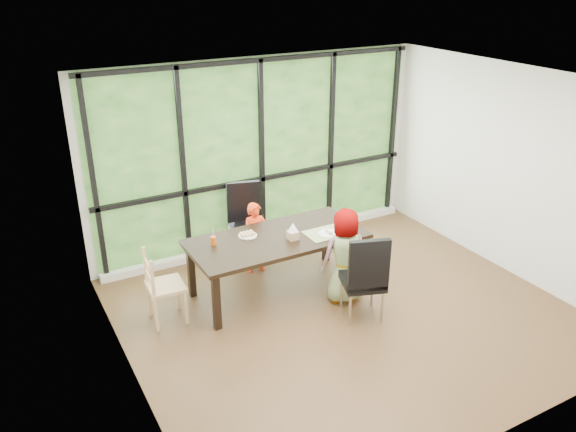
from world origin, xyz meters
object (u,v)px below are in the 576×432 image
object	(u,v)px
chair_end_beech	(166,286)
child_toddler	(256,238)
plate_far	(248,236)
plate_near	(329,234)
dining_table	(277,264)
chair_interior_leather	(363,275)
green_cup	(347,227)
chair_window_leather	(246,224)
child_older	(346,255)
orange_cup	(213,241)
white_mug	(341,218)
tissue_box	(293,235)

from	to	relation	value
chair_end_beech	child_toddler	world-z (taller)	child_toddler
plate_far	plate_near	xyz separation A→B (m)	(0.90, -0.44, 0.00)
dining_table	chair_end_beech	xyz separation A→B (m)	(-1.41, 0.04, 0.08)
chair_interior_leather	green_cup	bearing A→B (deg)	-89.93
chair_window_leather	green_cup	size ratio (longest dim) A/B	9.88
child_older	plate_near	world-z (taller)	child_older
chair_interior_leather	orange_cup	xyz separation A→B (m)	(-1.35, 1.16, 0.26)
plate_near	green_cup	distance (m)	0.25
dining_table	plate_near	bearing A→B (deg)	-21.60
plate_far	white_mug	xyz separation A→B (m)	(1.26, -0.17, 0.03)
orange_cup	chair_interior_leather	bearing A→B (deg)	-40.76
child_older	green_cup	bearing A→B (deg)	-113.29
green_cup	child_older	bearing A→B (deg)	-124.40
plate_near	chair_interior_leather	bearing A→B (deg)	-90.45
tissue_box	dining_table	bearing A→B (deg)	136.34
chair_window_leather	tissue_box	size ratio (longest dim) A/B	8.86
chair_window_leather	child_older	size ratio (longest dim) A/B	0.91
plate_near	tissue_box	bearing A→B (deg)	167.71
chair_window_leather	tissue_box	bearing A→B (deg)	-67.38
child_toddler	plate_near	xyz separation A→B (m)	(0.60, -0.84, 0.27)
chair_end_beech	child_older	size ratio (longest dim) A/B	0.76
tissue_box	chair_interior_leather	bearing A→B (deg)	-61.74
dining_table	child_older	distance (m)	0.88
plate_far	green_cup	bearing A→B (deg)	-21.99
chair_end_beech	green_cup	size ratio (longest dim) A/B	8.23
dining_table	green_cup	distance (m)	0.98
dining_table	chair_interior_leather	distance (m)	1.16
chair_window_leather	chair_interior_leather	bearing A→B (deg)	-57.12
chair_interior_leather	child_toddler	xyz separation A→B (m)	(-0.60, 1.58, -0.05)
dining_table	orange_cup	xyz separation A→B (m)	(-0.75, 0.19, 0.43)
chair_interior_leather	white_mug	size ratio (longest dim) A/B	12.83
child_toddler	green_cup	distance (m)	1.25
chair_interior_leather	chair_end_beech	bearing A→B (deg)	-7.44
dining_table	child_older	world-z (taller)	child_older
plate_far	white_mug	world-z (taller)	white_mug
plate_near	child_toddler	bearing A→B (deg)	125.54
plate_near	white_mug	distance (m)	0.45
dining_table	orange_cup	distance (m)	0.88
plate_far	chair_window_leather	bearing A→B (deg)	66.66
chair_window_leather	chair_end_beech	world-z (taller)	chair_window_leather
chair_interior_leather	plate_far	bearing A→B (deg)	-33.43
chair_interior_leather	white_mug	bearing A→B (deg)	-90.73
green_cup	tissue_box	distance (m)	0.71
chair_window_leather	child_older	xyz separation A→B (m)	(0.61, -1.53, 0.06)
white_mug	tissue_box	size ratio (longest dim) A/B	0.69
plate_far	green_cup	size ratio (longest dim) A/B	2.11
orange_cup	green_cup	xyz separation A→B (m)	(1.60, -0.45, 0.00)
dining_table	orange_cup	bearing A→B (deg)	166.18
orange_cup	white_mug	distance (m)	1.72
green_cup	plate_far	bearing A→B (deg)	158.01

